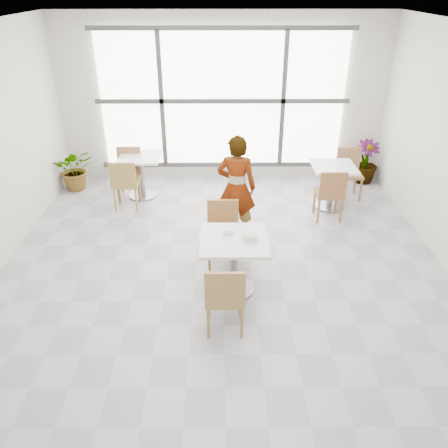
{
  "coord_description": "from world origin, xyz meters",
  "views": [
    {
      "loc": [
        -0.03,
        -4.77,
        3.46
      ],
      "look_at": [
        0.0,
        -0.3,
        1.0
      ],
      "focal_mm": 36.01,
      "sensor_mm": 36.0,
      "label": 1
    }
  ],
  "objects_px": {
    "chair_far": "(223,228)",
    "bg_chair_left_far": "(129,169)",
    "chair_near": "(225,296)",
    "bg_chair_right_far": "(349,169)",
    "bg_table_right": "(332,180)",
    "bg_chair_right_near": "(331,192)",
    "plant_left": "(75,169)",
    "main_table": "(234,255)",
    "coffee_cup": "(227,232)",
    "oatmeal_bowl": "(250,237)",
    "bg_chair_left_near": "(125,182)",
    "plant_right": "(365,162)",
    "bg_table_left": "(141,170)",
    "person": "(236,188)"
  },
  "relations": [
    {
      "from": "bg_chair_left_near",
      "to": "plant_left",
      "type": "height_order",
      "value": "bg_chair_left_near"
    },
    {
      "from": "chair_near",
      "to": "oatmeal_bowl",
      "type": "height_order",
      "value": "chair_near"
    },
    {
      "from": "chair_far",
      "to": "plant_left",
      "type": "xyz_separation_m",
      "value": [
        -2.69,
        2.44,
        -0.11
      ]
    },
    {
      "from": "oatmeal_bowl",
      "to": "main_table",
      "type": "bearing_deg",
      "value": 170.52
    },
    {
      "from": "coffee_cup",
      "to": "bg_table_right",
      "type": "relative_size",
      "value": 0.21
    },
    {
      "from": "chair_near",
      "to": "bg_chair_left_near",
      "type": "relative_size",
      "value": 1.0
    },
    {
      "from": "coffee_cup",
      "to": "plant_right",
      "type": "height_order",
      "value": "coffee_cup"
    },
    {
      "from": "coffee_cup",
      "to": "plant_right",
      "type": "distance_m",
      "value": 4.26
    },
    {
      "from": "chair_near",
      "to": "bg_chair_right_near",
      "type": "height_order",
      "value": "same"
    },
    {
      "from": "coffee_cup",
      "to": "plant_left",
      "type": "bearing_deg",
      "value": 132.03
    },
    {
      "from": "plant_right",
      "to": "main_table",
      "type": "bearing_deg",
      "value": -127.14
    },
    {
      "from": "chair_far",
      "to": "bg_chair_left_far",
      "type": "bearing_deg",
      "value": 127.47
    },
    {
      "from": "chair_far",
      "to": "plant_left",
      "type": "bearing_deg",
      "value": 137.85
    },
    {
      "from": "bg_table_right",
      "to": "plant_right",
      "type": "height_order",
      "value": "plant_right"
    },
    {
      "from": "chair_near",
      "to": "coffee_cup",
      "type": "xyz_separation_m",
      "value": [
        0.03,
        0.86,
        0.28
      ]
    },
    {
      "from": "bg_chair_right_near",
      "to": "plant_right",
      "type": "height_order",
      "value": "bg_chair_right_near"
    },
    {
      "from": "oatmeal_bowl",
      "to": "bg_chair_right_near",
      "type": "relative_size",
      "value": 0.24
    },
    {
      "from": "main_table",
      "to": "bg_chair_right_far",
      "type": "height_order",
      "value": "bg_chair_right_far"
    },
    {
      "from": "chair_near",
      "to": "bg_chair_right_far",
      "type": "height_order",
      "value": "same"
    },
    {
      "from": "bg_chair_left_far",
      "to": "chair_far",
      "type": "bearing_deg",
      "value": -52.53
    },
    {
      "from": "bg_chair_left_near",
      "to": "bg_chair_left_far",
      "type": "relative_size",
      "value": 1.0
    },
    {
      "from": "bg_chair_right_near",
      "to": "plant_left",
      "type": "height_order",
      "value": "bg_chair_right_near"
    },
    {
      "from": "coffee_cup",
      "to": "person",
      "type": "distance_m",
      "value": 1.31
    },
    {
      "from": "chair_far",
      "to": "coffee_cup",
      "type": "distance_m",
      "value": 0.66
    },
    {
      "from": "bg_chair_left_far",
      "to": "plant_right",
      "type": "xyz_separation_m",
      "value": [
        4.35,
        0.56,
        -0.09
      ]
    },
    {
      "from": "chair_near",
      "to": "plant_left",
      "type": "height_order",
      "value": "chair_near"
    },
    {
      "from": "bg_table_right",
      "to": "plant_left",
      "type": "bearing_deg",
      "value": 170.05
    },
    {
      "from": "chair_far",
      "to": "bg_table_right",
      "type": "height_order",
      "value": "chair_far"
    },
    {
      "from": "bg_table_right",
      "to": "bg_chair_right_near",
      "type": "bearing_deg",
      "value": -104.89
    },
    {
      "from": "coffee_cup",
      "to": "bg_chair_left_near",
      "type": "height_order",
      "value": "bg_chair_left_near"
    },
    {
      "from": "chair_near",
      "to": "coffee_cup",
      "type": "height_order",
      "value": "chair_near"
    },
    {
      "from": "coffee_cup",
      "to": "bg_table_left",
      "type": "distance_m",
      "value": 3.09
    },
    {
      "from": "main_table",
      "to": "coffee_cup",
      "type": "relative_size",
      "value": 5.03
    },
    {
      "from": "oatmeal_bowl",
      "to": "bg_chair_left_near",
      "type": "relative_size",
      "value": 0.24
    },
    {
      "from": "bg_chair_right_far",
      "to": "plant_left",
      "type": "xyz_separation_m",
      "value": [
        -4.92,
        0.32,
        -0.11
      ]
    },
    {
      "from": "bg_chair_right_near",
      "to": "bg_chair_left_far",
      "type": "bearing_deg",
      "value": -16.48
    },
    {
      "from": "person",
      "to": "bg_table_right",
      "type": "height_order",
      "value": "person"
    },
    {
      "from": "oatmeal_bowl",
      "to": "person",
      "type": "relative_size",
      "value": 0.13
    },
    {
      "from": "oatmeal_bowl",
      "to": "bg_table_right",
      "type": "relative_size",
      "value": 0.28
    },
    {
      "from": "chair_far",
      "to": "bg_chair_left_far",
      "type": "relative_size",
      "value": 1.0
    },
    {
      "from": "coffee_cup",
      "to": "bg_chair_left_near",
      "type": "xyz_separation_m",
      "value": [
        -1.66,
        2.19,
        -0.28
      ]
    },
    {
      "from": "main_table",
      "to": "chair_far",
      "type": "distance_m",
      "value": 0.71
    },
    {
      "from": "chair_far",
      "to": "plant_right",
      "type": "height_order",
      "value": "chair_far"
    },
    {
      "from": "bg_chair_left_far",
      "to": "bg_chair_right_far",
      "type": "relative_size",
      "value": 1.0
    },
    {
      "from": "oatmeal_bowl",
      "to": "plant_left",
      "type": "relative_size",
      "value": 0.27
    },
    {
      "from": "bg_table_left",
      "to": "bg_chair_left_near",
      "type": "bearing_deg",
      "value": -109.75
    },
    {
      "from": "coffee_cup",
      "to": "chair_near",
      "type": "bearing_deg",
      "value": -92.06
    },
    {
      "from": "chair_far",
      "to": "coffee_cup",
      "type": "height_order",
      "value": "chair_far"
    },
    {
      "from": "bg_table_left",
      "to": "bg_chair_right_far",
      "type": "height_order",
      "value": "bg_chair_right_far"
    },
    {
      "from": "chair_near",
      "to": "bg_chair_left_far",
      "type": "bearing_deg",
      "value": -65.32
    }
  ]
}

